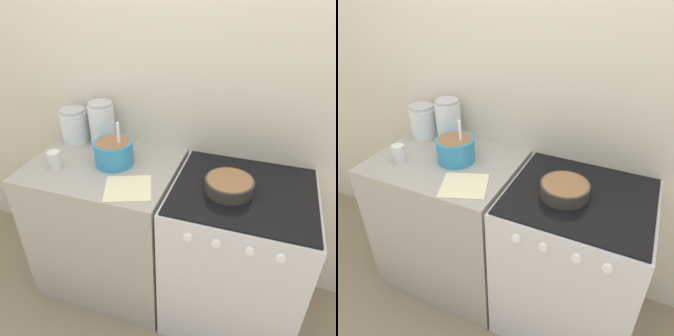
{
  "view_description": "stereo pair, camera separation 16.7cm",
  "coord_description": "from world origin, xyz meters",
  "views": [
    {
      "loc": [
        0.42,
        -1.04,
        1.82
      ],
      "look_at": [
        -0.02,
        0.31,
        0.94
      ],
      "focal_mm": 35.0,
      "sensor_mm": 36.0,
      "label": 1
    },
    {
      "loc": [
        0.57,
        -0.98,
        1.82
      ],
      "look_at": [
        -0.02,
        0.31,
        0.94
      ],
      "focal_mm": 35.0,
      "sensor_mm": 36.0,
      "label": 2
    }
  ],
  "objects": [
    {
      "name": "storage_jar_middle",
      "position": [
        -0.5,
        0.52,
        1.01
      ],
      "size": [
        0.15,
        0.15,
        0.27
      ],
      "color": "silver",
      "rests_on": "countertop_cabinet"
    },
    {
      "name": "stove",
      "position": [
        0.37,
        0.31,
        0.45
      ],
      "size": [
        0.71,
        0.64,
        0.89
      ],
      "color": "silver",
      "rests_on": "ground_plane"
    },
    {
      "name": "storage_jar_left",
      "position": [
        -0.69,
        0.52,
        0.98
      ],
      "size": [
        0.16,
        0.16,
        0.2
      ],
      "color": "silver",
      "rests_on": "countertop_cabinet"
    },
    {
      "name": "countertop_cabinet",
      "position": [
        -0.4,
        0.31,
        0.45
      ],
      "size": [
        0.81,
        0.63,
        0.89
      ],
      "color": "#9E998E",
      "rests_on": "ground_plane"
    },
    {
      "name": "mixing_bowl",
      "position": [
        -0.34,
        0.34,
        0.97
      ],
      "size": [
        0.21,
        0.21,
        0.25
      ],
      "color": "#338CBF",
      "rests_on": "countertop_cabinet"
    },
    {
      "name": "baking_pan",
      "position": [
        0.3,
        0.28,
        0.93
      ],
      "size": [
        0.24,
        0.24,
        0.07
      ],
      "color": "#38332D",
      "rests_on": "stove"
    },
    {
      "name": "ground_plane",
      "position": [
        0.0,
        0.0,
        0.0
      ],
      "size": [
        12.0,
        12.0,
        0.0
      ],
      "primitive_type": "plane",
      "color": "gray"
    },
    {
      "name": "tin_can",
      "position": [
        -0.62,
        0.2,
        0.94
      ],
      "size": [
        0.07,
        0.07,
        0.1
      ],
      "color": "silver",
      "rests_on": "countertop_cabinet"
    },
    {
      "name": "wall_back",
      "position": [
        0.0,
        0.65,
        1.2
      ],
      "size": [
        4.61,
        0.05,
        2.4
      ],
      "color": "beige",
      "rests_on": "ground_plane"
    },
    {
      "name": "recipe_page",
      "position": [
        -0.17,
        0.14,
        0.89
      ],
      "size": [
        0.29,
        0.28,
        0.01
      ],
      "color": "beige",
      "rests_on": "countertop_cabinet"
    }
  ]
}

